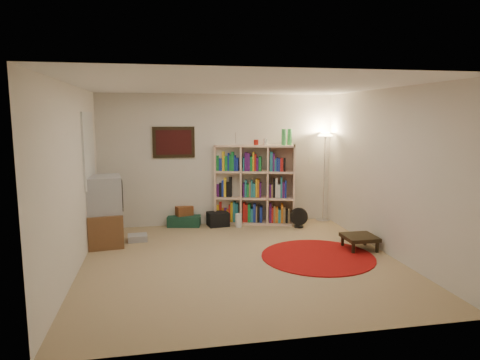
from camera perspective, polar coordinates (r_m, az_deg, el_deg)
The scene contains 12 objects.
room at distance 6.07m, azimuth -0.45°, elevation 0.69°, with size 4.54×4.54×2.54m.
bookshelf at distance 8.33m, azimuth 1.83°, elevation -0.74°, with size 1.60×0.85×1.85m.
floor_lamp at distance 8.55m, azimuth 11.25°, elevation 4.22°, with size 0.42×0.42×1.77m.
floor_fan at distance 8.15m, azimuth 7.87°, elevation -5.00°, with size 0.34×0.22×0.38m.
tv_stand at distance 7.33m, azimuth -17.56°, elevation -4.03°, with size 0.63×0.84×1.13m.
dvd_box at distance 7.47m, azimuth -13.50°, elevation -7.50°, with size 0.34×0.29×0.11m.
suitcase at distance 8.32m, azimuth -7.43°, elevation -5.36°, with size 0.68×0.51×0.20m.
wicker_basket at distance 8.30m, azimuth -7.48°, elevation -4.07°, with size 0.36×0.31×0.18m.
duffel_bag at distance 8.23m, azimuth -2.96°, elevation -5.22°, with size 0.42×0.37×0.26m.
paper_towel at distance 8.12m, azimuth -0.18°, elevation -5.42°, with size 0.14×0.14×0.26m.
red_rug at distance 6.60m, azimuth 10.33°, elevation -9.98°, with size 1.69×1.69×0.01m.
side_table at distance 7.04m, azimuth 15.67°, elevation -7.43°, with size 0.49×0.49×0.23m.
Camera 1 is at (-1.14, -5.86, 2.09)m, focal length 32.00 mm.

